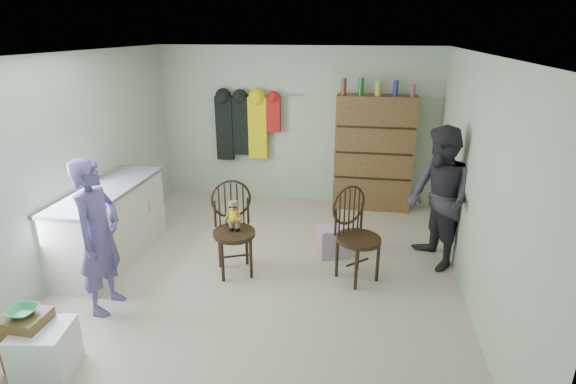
% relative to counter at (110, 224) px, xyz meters
% --- Properties ---
extents(ground_plane, '(5.00, 5.00, 0.00)m').
position_rel_counter_xyz_m(ground_plane, '(1.95, 0.00, -0.47)').
color(ground_plane, beige).
rests_on(ground_plane, ground).
extents(room_walls, '(5.00, 5.00, 5.00)m').
position_rel_counter_xyz_m(room_walls, '(1.95, 0.53, 1.11)').
color(room_walls, beige).
rests_on(room_walls, ground).
extents(counter, '(0.64, 1.86, 0.94)m').
position_rel_counter_xyz_m(counter, '(0.00, 0.00, 0.00)').
color(counter, silver).
rests_on(counter, ground).
extents(stool, '(0.36, 0.31, 0.51)m').
position_rel_counter_xyz_m(stool, '(0.33, -1.90, -0.22)').
color(stool, brown).
rests_on(stool, ground).
extents(bowl, '(0.23, 0.23, 0.06)m').
position_rel_counter_xyz_m(bowl, '(0.33, -1.90, 0.06)').
color(bowl, green).
rests_on(bowl, stool).
extents(plastic_tub, '(0.50, 0.49, 0.42)m').
position_rel_counter_xyz_m(plastic_tub, '(0.50, -1.94, -0.26)').
color(plastic_tub, white).
rests_on(plastic_tub, ground).
extents(chair_front, '(0.64, 0.64, 1.10)m').
position_rel_counter_xyz_m(chair_front, '(1.60, -0.04, 0.14)').
color(chair_front, '#342112').
rests_on(chair_front, ground).
extents(chair_far, '(0.68, 0.68, 1.09)m').
position_rel_counter_xyz_m(chair_far, '(3.00, 0.05, 0.11)').
color(chair_far, '#342112').
rests_on(chair_far, ground).
extents(striped_bag, '(0.44, 0.39, 0.38)m').
position_rel_counter_xyz_m(striped_bag, '(2.72, 0.54, -0.28)').
color(striped_bag, '#E57286').
rests_on(striped_bag, ground).
extents(person_left, '(0.39, 0.59, 1.61)m').
position_rel_counter_xyz_m(person_left, '(0.51, -0.99, 0.33)').
color(person_left, '#524A88').
rests_on(person_left, ground).
extents(person_right, '(0.90, 1.01, 1.71)m').
position_rel_counter_xyz_m(person_right, '(3.95, 0.53, 0.38)').
color(person_right, '#2D2B33').
rests_on(person_right, ground).
extents(dresser, '(1.20, 0.39, 2.06)m').
position_rel_counter_xyz_m(dresser, '(3.20, 2.30, 0.44)').
color(dresser, brown).
rests_on(dresser, ground).
extents(coat_rack, '(1.42, 0.12, 1.09)m').
position_rel_counter_xyz_m(coat_rack, '(1.12, 2.38, 0.78)').
color(coat_rack, '#99999E').
rests_on(coat_rack, ground).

